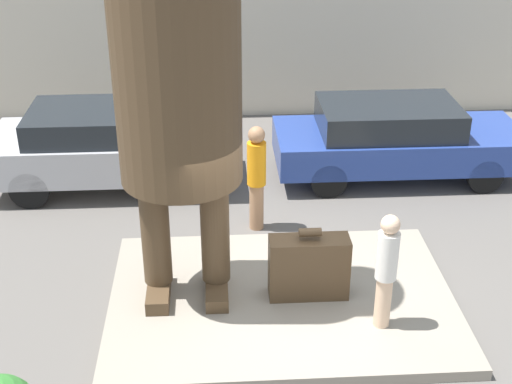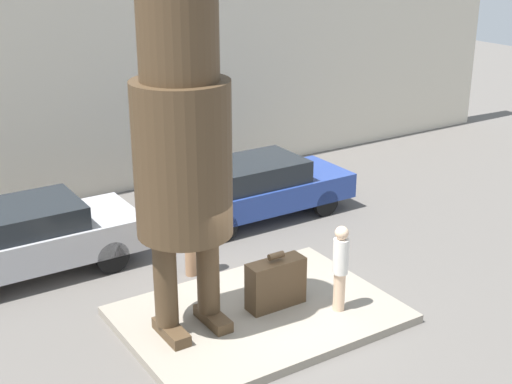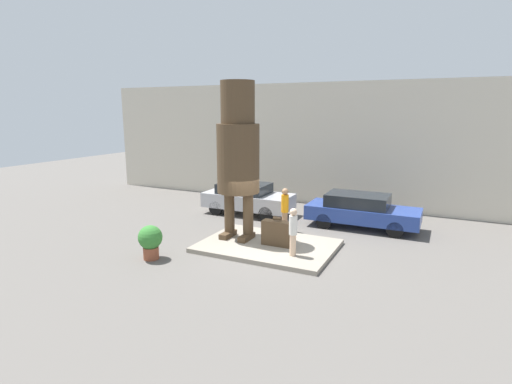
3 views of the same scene
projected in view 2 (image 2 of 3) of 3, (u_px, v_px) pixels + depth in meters
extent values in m
plane|color=#605B56|center=(259.00, 319.00, 13.05)|extent=(60.00, 60.00, 0.00)
cube|color=gray|center=(259.00, 315.00, 13.03)|extent=(4.85, 3.46, 0.16)
cube|color=beige|center=(91.00, 74.00, 18.15)|extent=(28.00, 0.60, 6.44)
cube|color=#4C3823|center=(171.00, 332.00, 12.15)|extent=(0.31, 0.91, 0.20)
cube|color=#4C3823|center=(213.00, 318.00, 12.56)|extent=(0.31, 0.91, 0.20)
cylinder|color=#4C3823|center=(165.00, 281.00, 11.94)|extent=(0.40, 0.40, 1.60)
cylinder|color=#4C3823|center=(208.00, 270.00, 12.35)|extent=(0.40, 0.40, 1.60)
cylinder|color=#4C3823|center=(183.00, 159.00, 11.42)|extent=(1.60, 1.60, 2.57)
cylinder|color=#4C3823|center=(178.00, 29.00, 10.70)|extent=(1.25, 1.25, 1.54)
cube|color=#4C3823|center=(276.00, 283.00, 13.03)|extent=(1.11, 0.40, 0.91)
cylinder|color=#4C3823|center=(276.00, 256.00, 12.84)|extent=(0.31, 0.12, 0.12)
cylinder|color=beige|center=(339.00, 291.00, 12.92)|extent=(0.21, 0.21, 0.74)
cylinder|color=white|center=(341.00, 256.00, 12.68)|extent=(0.28, 0.28, 0.66)
sphere|color=beige|center=(342.00, 233.00, 12.52)|extent=(0.25, 0.25, 0.25)
cube|color=#B7B7BC|center=(34.00, 241.00, 14.57)|extent=(4.31, 1.88, 0.70)
cube|color=#1E2328|center=(20.00, 217.00, 14.26)|extent=(2.37, 1.69, 0.48)
cylinder|color=black|center=(84.00, 229.00, 16.04)|extent=(0.70, 0.18, 0.70)
cylinder|color=black|center=(112.00, 257.00, 14.70)|extent=(0.70, 0.18, 0.70)
cube|color=#284293|center=(258.00, 192.00, 17.42)|extent=(4.71, 1.83, 0.61)
cube|color=#1E2328|center=(250.00, 172.00, 17.10)|extent=(2.59, 1.65, 0.53)
cylinder|color=black|center=(287.00, 184.00, 18.92)|extent=(0.67, 0.18, 0.67)
cylinder|color=black|center=(325.00, 203.00, 17.61)|extent=(0.67, 0.18, 0.67)
cylinder|color=black|center=(189.00, 205.00, 17.44)|extent=(0.67, 0.18, 0.67)
cylinder|color=black|center=(223.00, 228.00, 16.14)|extent=(0.67, 0.18, 0.67)
cylinder|color=#A87A56|center=(191.00, 256.00, 14.56)|extent=(0.24, 0.24, 0.83)
cylinder|color=orange|center=(190.00, 221.00, 14.29)|extent=(0.31, 0.31, 0.74)
sphere|color=#A87A56|center=(189.00, 198.00, 14.11)|extent=(0.28, 0.28, 0.28)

